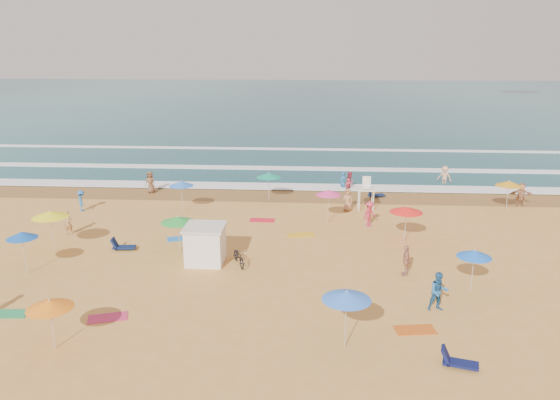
{
  "coord_description": "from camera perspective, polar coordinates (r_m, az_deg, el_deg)",
  "views": [
    {
      "loc": [
        1.27,
        -29.48,
        11.73
      ],
      "look_at": [
        -1.0,
        6.0,
        1.5
      ],
      "focal_mm": 35.0,
      "sensor_mm": 36.0,
      "label": 1
    }
  ],
  "objects": [
    {
      "name": "ground",
      "position": [
        31.75,
        1.11,
        -5.63
      ],
      "size": [
        220.0,
        220.0,
        0.0
      ],
      "primitive_type": "plane",
      "color": "gold",
      "rests_on": "ground"
    },
    {
      "name": "ocean",
      "position": [
        114.09,
        3.04,
        10.13
      ],
      "size": [
        220.0,
        140.0,
        0.18
      ],
      "primitive_type": "cube",
      "color": "#0C4756",
      "rests_on": "ground"
    },
    {
      "name": "wet_sand",
      "position": [
        43.6,
        1.85,
        0.45
      ],
      "size": [
        220.0,
        220.0,
        0.0
      ],
      "primitive_type": "plane",
      "color": "olive",
      "rests_on": "ground"
    },
    {
      "name": "surf_foam",
      "position": [
        52.13,
        2.17,
        3.15
      ],
      "size": [
        200.0,
        18.7,
        0.05
      ],
      "color": "white",
      "rests_on": "ground"
    },
    {
      "name": "cabana",
      "position": [
        30.5,
        -7.81,
        -4.7
      ],
      "size": [
        2.0,
        2.0,
        2.0
      ],
      "primitive_type": "cube",
      "color": "white",
      "rests_on": "ground"
    },
    {
      "name": "cabana_roof",
      "position": [
        30.15,
        -7.88,
        -2.81
      ],
      "size": [
        2.2,
        2.2,
        0.12
      ],
      "primitive_type": "cube",
      "color": "silver",
      "rests_on": "cabana"
    },
    {
      "name": "bicycle",
      "position": [
        30.1,
        -4.32,
        -5.9
      ],
      "size": [
        1.36,
        2.02,
        1.0
      ],
      "primitive_type": "imported",
      "rotation": [
        0.0,
        0.0,
        0.4
      ],
      "color": "black",
      "rests_on": "ground"
    },
    {
      "name": "lifeguard_stand",
      "position": [
        40.23,
        8.97,
        0.46
      ],
      "size": [
        1.2,
        1.2,
        2.1
      ],
      "primitive_type": null,
      "color": "white",
      "rests_on": "ground"
    },
    {
      "name": "beach_umbrellas",
      "position": [
        31.08,
        1.97,
        -1.95
      ],
      "size": [
        52.43,
        26.65,
        0.75
      ],
      "color": "green",
      "rests_on": "ground"
    },
    {
      "name": "loungers",
      "position": [
        29.82,
        13.57,
        -7.23
      ],
      "size": [
        52.83,
        26.39,
        0.34
      ],
      "color": "#0D1945",
      "rests_on": "ground"
    },
    {
      "name": "towels",
      "position": [
        30.21,
        2.84,
        -6.79
      ],
      "size": [
        41.41,
        21.19,
        0.03
      ],
      "color": "#E11C5B",
      "rests_on": "ground"
    },
    {
      "name": "beachgoers",
      "position": [
        37.34,
        3.82,
        -1.0
      ],
      "size": [
        37.79,
        26.46,
        2.09
      ],
      "color": "tan",
      "rests_on": "ground"
    }
  ]
}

